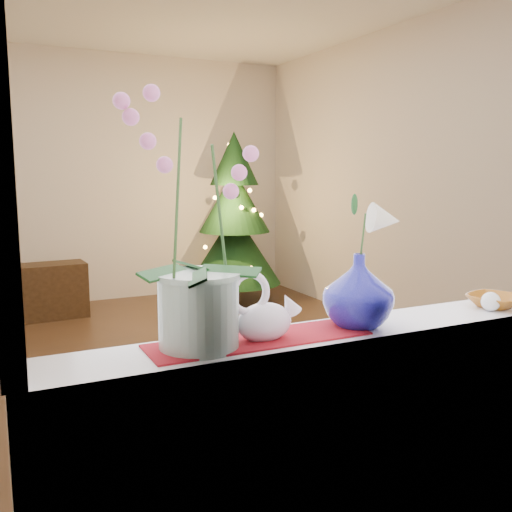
{
  "coord_description": "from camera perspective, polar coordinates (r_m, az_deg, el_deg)",
  "views": [
    {
      "loc": [
        -1.13,
        -3.88,
        1.43
      ],
      "look_at": [
        0.08,
        -1.4,
        1.02
      ],
      "focal_mm": 40.0,
      "sensor_mm": 36.0,
      "label": 1
    }
  ],
  "objects": [
    {
      "name": "ground",
      "position": [
        4.29,
        -9.36,
        -11.14
      ],
      "size": [
        5.0,
        5.0,
        0.0
      ],
      "primitive_type": "plane",
      "color": "#372516",
      "rests_on": "ground"
    },
    {
      "name": "wall_back",
      "position": [
        6.48,
        -16.08,
        7.45
      ],
      "size": [
        4.5,
        0.1,
        2.7
      ],
      "primitive_type": "cube",
      "color": "beige",
      "rests_on": "ground"
    },
    {
      "name": "wall_front",
      "position": [
        1.78,
        13.37,
        5.61
      ],
      "size": [
        4.5,
        0.1,
        2.7
      ],
      "primitive_type": "cube",
      "color": "beige",
      "rests_on": "ground"
    },
    {
      "name": "wall_right",
      "position": [
        5.14,
        15.21,
        7.29
      ],
      "size": [
        0.1,
        5.0,
        2.7
      ],
      "primitive_type": "cube",
      "color": "beige",
      "rests_on": "ground"
    },
    {
      "name": "window_apron",
      "position": [
        2.07,
        11.7,
        -20.39
      ],
      "size": [
        2.2,
        0.08,
        0.88
      ],
      "primitive_type": "cube",
      "color": "white",
      "rests_on": "ground"
    },
    {
      "name": "windowsill",
      "position": [
        1.96,
        10.49,
        -7.43
      ],
      "size": [
        2.2,
        0.26,
        0.04
      ],
      "primitive_type": "cube",
      "color": "white",
      "rests_on": "window_apron"
    },
    {
      "name": "window_frame",
      "position": [
        1.82,
        13.14,
        16.71
      ],
      "size": [
        2.22,
        0.06,
        1.6
      ],
      "primitive_type": null,
      "color": "white",
      "rests_on": "windowsill"
    },
    {
      "name": "runner",
      "position": [
        1.76,
        0.39,
        -8.34
      ],
      "size": [
        0.7,
        0.2,
        0.01
      ],
      "primitive_type": "cube",
      "color": "maroon",
      "rests_on": "windowsill"
    },
    {
      "name": "orchid_pot",
      "position": [
        1.62,
        -5.91,
        3.43
      ],
      "size": [
        0.25,
        0.25,
        0.74
      ],
      "primitive_type": null,
      "rotation": [
        0.0,
        0.0,
        -0.0
      ],
      "color": "white",
      "rests_on": "windowsill"
    },
    {
      "name": "swan",
      "position": [
        1.73,
        0.82,
        -5.15
      ],
      "size": [
        0.25,
        0.14,
        0.21
      ],
      "primitive_type": null,
      "rotation": [
        0.0,
        0.0,
        -0.12
      ],
      "color": "white",
      "rests_on": "windowsill"
    },
    {
      "name": "blue_vase",
      "position": [
        1.91,
        10.22,
        -2.88
      ],
      "size": [
        0.34,
        0.34,
        0.28
      ],
      "primitive_type": "imported",
      "rotation": [
        0.0,
        0.0,
        0.34
      ],
      "color": "navy",
      "rests_on": "windowsill"
    },
    {
      "name": "lily",
      "position": [
        1.87,
        10.41,
        4.52
      ],
      "size": [
        0.16,
        0.09,
        0.21
      ],
      "primitive_type": null,
      "color": "silver",
      "rests_on": "blue_vase"
    },
    {
      "name": "paperweight",
      "position": [
        2.28,
        22.42,
        -4.24
      ],
      "size": [
        0.09,
        0.09,
        0.07
      ],
      "primitive_type": "sphere",
      "rotation": [
        0.0,
        0.0,
        -0.4
      ],
      "color": "white",
      "rests_on": "windowsill"
    },
    {
      "name": "amber_dish",
      "position": [
        2.36,
        22.78,
        -4.23
      ],
      "size": [
        0.21,
        0.21,
        0.04
      ],
      "primitive_type": "imported",
      "rotation": [
        0.0,
        0.0,
        0.29
      ],
      "color": "#975818",
      "rests_on": "windowsill"
    },
    {
      "name": "xmas_tree",
      "position": [
        6.19,
        -2.17,
        3.79
      ],
      "size": [
        1.33,
        1.33,
        1.85
      ],
      "primitive_type": null,
      "rotation": [
        0.0,
        0.0,
        0.42
      ],
      "color": "black",
      "rests_on": "ground"
    },
    {
      "name": "side_table",
      "position": [
        5.95,
        -20.08,
        -3.3
      ],
      "size": [
        0.74,
        0.4,
        0.54
      ],
      "primitive_type": "cube",
      "rotation": [
        0.0,
        0.0,
        0.05
      ],
      "color": "black",
      "rests_on": "ground"
    }
  ]
}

